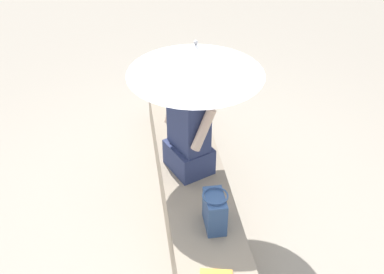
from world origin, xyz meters
name	(u,v)px	position (x,y,z in m)	size (l,w,h in m)	color
ground_plane	(195,219)	(0.00, 0.00, 0.00)	(14.00, 14.00, 0.00)	#9E9384
stone_bench	(195,200)	(0.00, 0.00, 0.21)	(3.11, 0.49, 0.42)	gray
person_seated	(189,127)	(0.15, 0.03, 0.81)	(0.51, 0.39, 0.90)	navy
parasol	(196,59)	(0.25, -0.04, 1.32)	(1.00, 1.00, 1.04)	#B7B7BC
handbag_black	(215,211)	(-0.49, -0.05, 0.56)	(0.23, 0.17, 0.28)	#335184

